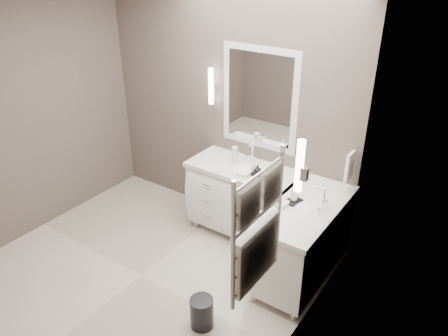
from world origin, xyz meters
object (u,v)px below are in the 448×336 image
Objects in this scene: vanity_right at (303,237)px; towel_ladder at (257,234)px; vanity_back at (244,196)px; waste_bin at (202,312)px.

vanity_right is 1.60m from towel_ladder.
vanity_back is 0.93m from vanity_right.
towel_ladder reaches higher than vanity_back.
vanity_right is 1.38× the size of towel_ladder.
vanity_back is at bearing 124.10° from towel_ladder.
vanity_back is at bearing 159.62° from vanity_right.
waste_bin is (-0.43, -1.06, -0.34)m from vanity_right.
vanity_right is 4.26× the size of waste_bin.
vanity_right is at bearing 99.84° from towel_ladder.
towel_ladder is at bearing -20.51° from waste_bin.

